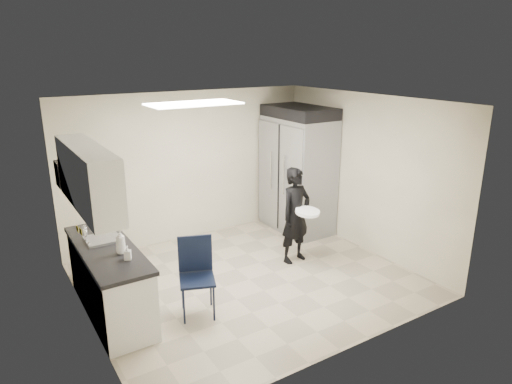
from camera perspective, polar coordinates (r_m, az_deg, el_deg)
floor at (r=6.87m, az=-0.84°, el=-10.87°), size 4.50×4.50×0.00m
ceiling at (r=6.09m, az=-0.95°, el=11.25°), size 4.50×4.50×0.00m
back_wall at (r=8.07m, az=-8.31°, el=3.18°), size 4.50×0.00×4.50m
left_wall at (r=5.60m, az=-21.01°, el=-4.19°), size 0.00×4.00×4.00m
right_wall at (r=7.73m, az=13.52°, el=2.24°), size 0.00×4.00×4.00m
ceiling_panel at (r=6.17m, az=-7.78°, el=10.89°), size 1.20×0.60×0.02m
lower_counter at (r=6.18m, az=-17.77°, el=-10.65°), size 0.60×1.90×0.86m
countertop at (r=5.99m, az=-18.17°, el=-6.79°), size 0.64×1.95×0.05m
sink at (r=6.23m, az=-18.57°, el=-6.05°), size 0.42×0.40×0.14m
faucet at (r=6.13m, az=-20.51°, el=-5.10°), size 0.02×0.02×0.24m
upper_cabinets at (r=5.66m, az=-20.27°, el=1.72°), size 0.35×1.80×0.75m
towel_dispenser at (r=6.80m, az=-22.76°, el=2.13°), size 0.22×0.30×0.35m
notice_sticker_left at (r=5.72m, az=-21.07°, el=-4.61°), size 0.00×0.12×0.07m
notice_sticker_right at (r=5.92m, az=-21.43°, el=-4.34°), size 0.00×0.12×0.07m
commercial_fridge at (r=8.44m, az=5.24°, el=2.15°), size 0.80×1.35×2.10m
fridge_compressor at (r=8.21m, az=5.46°, el=9.92°), size 0.80×1.35×0.20m
folding_chair at (r=5.87m, az=-7.37°, el=-10.84°), size 0.56×0.56×0.98m
man_tuxedo at (r=7.19m, az=4.99°, el=-2.93°), size 0.61×0.45×1.53m
bucket_lid at (r=6.98m, az=6.46°, el=-2.48°), size 0.42×0.42×0.05m
soap_bottle_a at (r=5.70m, az=-16.58°, el=-5.93°), size 0.16×0.16×0.30m
soap_bottle_b at (r=5.54m, az=-15.76°, el=-7.32°), size 0.10×0.10×0.17m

